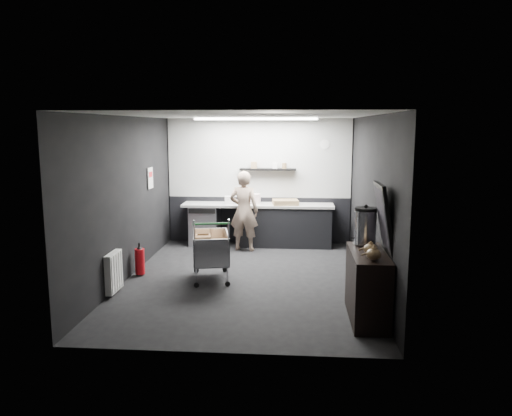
{
  "coord_description": "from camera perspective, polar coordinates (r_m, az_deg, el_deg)",
  "views": [
    {
      "loc": [
        0.79,
        -8.0,
        2.54
      ],
      "look_at": [
        0.12,
        0.4,
        1.15
      ],
      "focal_mm": 35.0,
      "sensor_mm": 36.0,
      "label": 1
    }
  ],
  "objects": [
    {
      "name": "cardboard_box",
      "position": [
        10.49,
        3.39,
        0.67
      ],
      "size": [
        0.57,
        0.47,
        0.1
      ],
      "primitive_type": "cube",
      "rotation": [
        0.0,
        0.0,
        0.14
      ],
      "color": "olive",
      "rests_on": "prep_counter"
    },
    {
      "name": "floating_shelf",
      "position": [
        10.67,
        1.37,
        4.44
      ],
      "size": [
        1.2,
        0.22,
        0.04
      ],
      "primitive_type": "cube",
      "color": "black",
      "rests_on": "wall_back"
    },
    {
      "name": "ceiling",
      "position": [
        8.04,
        -1.1,
        10.54
      ],
      "size": [
        5.5,
        5.5,
        0.0
      ],
      "primitive_type": "plane",
      "rotation": [
        3.14,
        0.0,
        0.0
      ],
      "color": "silver",
      "rests_on": "wall_back"
    },
    {
      "name": "wall_front",
      "position": [
        5.44,
        -3.9,
        -3.25
      ],
      "size": [
        5.5,
        0.0,
        5.5
      ],
      "primitive_type": "plane",
      "rotation": [
        -1.57,
        0.0,
        0.0
      ],
      "color": "black",
      "rests_on": "floor"
    },
    {
      "name": "white_container",
      "position": [
        10.57,
        -3.07,
        0.92
      ],
      "size": [
        0.21,
        0.17,
        0.17
      ],
      "primitive_type": "cube",
      "rotation": [
        0.0,
        0.0,
        0.15
      ],
      "color": "white",
      "rests_on": "prep_counter"
    },
    {
      "name": "pink_tub",
      "position": [
        10.56,
        -0.06,
        1.04
      ],
      "size": [
        0.21,
        0.21,
        0.21
      ],
      "primitive_type": "cylinder",
      "color": "#F6D5D6",
      "rests_on": "prep_counter"
    },
    {
      "name": "wall_right",
      "position": [
        8.18,
        13.02,
        0.78
      ],
      "size": [
        0.0,
        5.5,
        5.5
      ],
      "primitive_type": "plane",
      "rotation": [
        1.57,
        0.0,
        -1.57
      ],
      "color": "black",
      "rests_on": "floor"
    },
    {
      "name": "wall_left",
      "position": [
        8.55,
        -14.54,
        1.09
      ],
      "size": [
        0.0,
        5.5,
        5.5
      ],
      "primitive_type": "plane",
      "rotation": [
        1.57,
        0.0,
        1.57
      ],
      "color": "black",
      "rests_on": "floor"
    },
    {
      "name": "floor",
      "position": [
        8.43,
        -1.05,
        -8.15
      ],
      "size": [
        5.5,
        5.5,
        0.0
      ],
      "primitive_type": "plane",
      "color": "black",
      "rests_on": "ground"
    },
    {
      "name": "radiator",
      "position": [
        7.91,
        -15.95,
        -7.04
      ],
      "size": [
        0.1,
        0.5,
        0.6
      ],
      "primitive_type": "cube",
      "color": "white",
      "rests_on": "wall_left"
    },
    {
      "name": "person",
      "position": [
        10.17,
        -1.4,
        -0.34
      ],
      "size": [
        0.65,
        0.48,
        1.64
      ],
      "primitive_type": "imported",
      "rotation": [
        0.0,
        0.0,
        2.99
      ],
      "color": "beige",
      "rests_on": "floor"
    },
    {
      "name": "prep_counter",
      "position": [
        10.64,
        0.94,
        -1.9
      ],
      "size": [
        3.2,
        0.61,
        0.9
      ],
      "color": "black",
      "rests_on": "floor"
    },
    {
      "name": "dado_panel",
      "position": [
        10.95,
        0.33,
        -1.35
      ],
      "size": [
        3.95,
        0.02,
        1.0
      ],
      "primitive_type": "cube",
      "color": "black",
      "rests_on": "wall_back"
    },
    {
      "name": "sideboard",
      "position": [
        6.8,
        12.71,
        -7.62
      ],
      "size": [
        0.52,
        1.21,
        1.81
      ],
      "color": "black",
      "rests_on": "floor"
    },
    {
      "name": "shopping_cart",
      "position": [
        8.33,
        -5.21,
        -4.79
      ],
      "size": [
        0.75,
        1.07,
        1.06
      ],
      "color": "silver",
      "rests_on": "floor"
    },
    {
      "name": "fire_extinguisher",
      "position": [
        8.8,
        -13.14,
        -5.86
      ],
      "size": [
        0.16,
        0.16,
        0.54
      ],
      "color": "#B70C13",
      "rests_on": "floor"
    },
    {
      "name": "wall_back",
      "position": [
        10.84,
        0.34,
        3.09
      ],
      "size": [
        5.5,
        0.0,
        5.5
      ],
      "primitive_type": "plane",
      "rotation": [
        1.57,
        0.0,
        0.0
      ],
      "color": "black",
      "rests_on": "floor"
    },
    {
      "name": "poster_red_band",
      "position": [
        9.74,
        -11.98,
        3.77
      ],
      "size": [
        0.02,
        0.22,
        0.1
      ],
      "primitive_type": "cube",
      "color": "red",
      "rests_on": "poster"
    },
    {
      "name": "ceiling_strip",
      "position": [
        9.88,
        -0.04,
        10.15
      ],
      "size": [
        2.4,
        0.2,
        0.04
      ],
      "primitive_type": "cube",
      "color": "white",
      "rests_on": "ceiling"
    },
    {
      "name": "poster",
      "position": [
        9.75,
        -12.0,
        3.36
      ],
      "size": [
        0.02,
        0.3,
        0.4
      ],
      "primitive_type": "cube",
      "color": "silver",
      "rests_on": "wall_left"
    },
    {
      "name": "kitchen_wall_panel",
      "position": [
        10.78,
        0.34,
        5.72
      ],
      "size": [
        3.95,
        0.02,
        1.7
      ],
      "primitive_type": "cube",
      "color": "#B5B6B1",
      "rests_on": "wall_back"
    },
    {
      "name": "wall_clock",
      "position": [
        10.74,
        7.87,
        7.22
      ],
      "size": [
        0.2,
        0.03,
        0.2
      ],
      "primitive_type": "cylinder",
      "rotation": [
        1.57,
        0.0,
        0.0
      ],
      "color": "white",
      "rests_on": "wall_back"
    }
  ]
}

